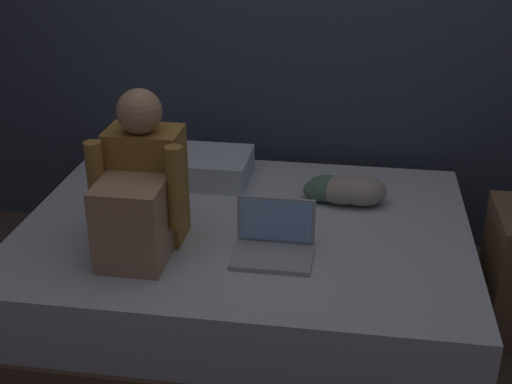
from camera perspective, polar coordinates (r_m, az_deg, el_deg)
The scene contains 6 objects.
ground_plane at distance 3.02m, azimuth 2.03°, elevation -13.80°, with size 8.00×8.00×0.00m, color #47382D.
bed at distance 3.14m, azimuth -0.89°, elevation -6.61°, with size 2.00×1.50×0.49m.
person_sitting at distance 2.76m, azimuth -9.62°, elevation 0.05°, with size 0.39×0.44×0.66m.
laptop at distance 2.76m, azimuth 1.49°, elevation -4.20°, with size 0.32×0.23×0.22m.
pillow at distance 3.46m, azimuth -5.17°, elevation 2.19°, with size 0.56×0.36×0.13m, color silver.
clothes_pile at distance 3.22m, azimuth 7.22°, elevation 0.19°, with size 0.39×0.20×0.13m.
Camera 1 is at (0.25, -2.34, 1.89)m, focal length 47.94 mm.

